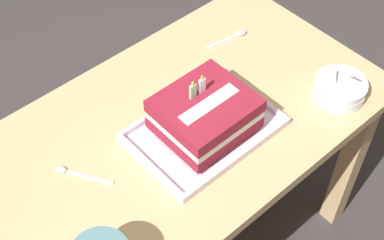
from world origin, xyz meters
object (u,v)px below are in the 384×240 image
(foil_tray, at_px, (204,130))
(serving_spoon_near_tray, at_px, (73,173))
(bowl_stack, at_px, (340,89))
(birthday_cake, at_px, (205,114))
(serving_spoon_by_bowls, at_px, (237,35))

(foil_tray, xyz_separation_m, serving_spoon_near_tray, (-0.33, 0.12, -0.00))
(bowl_stack, relative_size, serving_spoon_near_tray, 1.04)
(foil_tray, height_order, bowl_stack, bowl_stack)
(bowl_stack, bearing_deg, birthday_cake, 157.73)
(bowl_stack, height_order, serving_spoon_near_tray, bowl_stack)
(serving_spoon_by_bowls, bearing_deg, serving_spoon_near_tray, -171.60)
(serving_spoon_near_tray, distance_m, serving_spoon_by_bowls, 0.67)
(birthday_cake, bearing_deg, serving_spoon_by_bowls, 32.96)
(bowl_stack, bearing_deg, serving_spoon_by_bowls, 95.25)
(foil_tray, relative_size, bowl_stack, 2.60)
(bowl_stack, height_order, serving_spoon_by_bowls, bowl_stack)
(foil_tray, height_order, serving_spoon_by_bowls, foil_tray)
(serving_spoon_near_tray, height_order, serving_spoon_by_bowls, serving_spoon_by_bowls)
(foil_tray, bearing_deg, bowl_stack, -22.27)
(foil_tray, relative_size, serving_spoon_by_bowls, 2.63)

